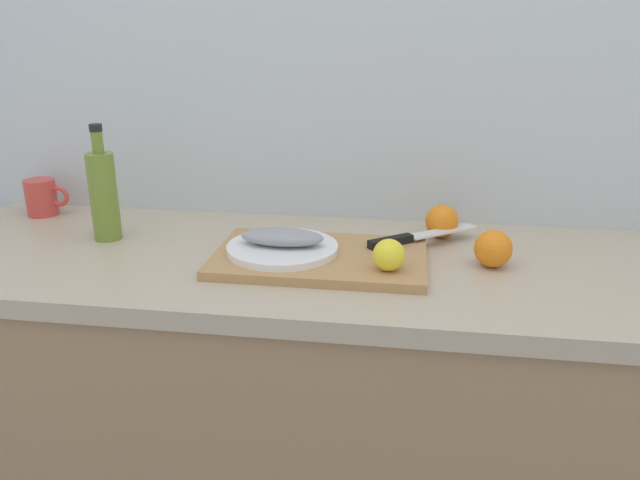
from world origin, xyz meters
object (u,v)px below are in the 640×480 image
Objects in this scene: white_plate at (283,248)px; coffee_mug_0 at (42,197)px; cutting_board at (320,258)px; lemon_0 at (389,255)px; fish_fillet at (282,237)px; orange_0 at (442,221)px; chef_knife at (410,238)px; olive_oil_bottle at (104,194)px.

coffee_mug_0 is at bearing 161.49° from white_plate.
coffee_mug_0 is at bearing 163.38° from cutting_board.
fish_fillet is at bearing 162.61° from lemon_0.
orange_0 is at bearing 30.98° from white_plate.
coffee_mug_0 is at bearing 135.15° from chef_knife.
coffee_mug_0 is at bearing 161.49° from fish_fillet.
orange_0 is (0.07, 0.10, 0.01)m from chef_knife.
chef_knife is at bearing -126.05° from orange_0.
chef_knife reaches higher than white_plate.
lemon_0 is 0.81× the size of orange_0.
olive_oil_bottle reaches higher than coffee_mug_0.
lemon_0 is (0.23, -0.07, 0.02)m from white_plate.
lemon_0 reaches higher than chef_knife.
coffee_mug_0 reaches higher than fish_fillet.
orange_0 is (0.34, 0.21, -0.01)m from fish_fillet.
lemon_0 is 0.54× the size of coffee_mug_0.
orange_0 reaches higher than chef_knife.
white_plate is 0.40m from orange_0.
white_plate is (-0.08, -0.00, 0.02)m from cutting_board.
coffee_mug_0 is (-0.26, 0.16, -0.06)m from olive_oil_bottle.
lemon_0 is 0.24× the size of olive_oil_bottle.
white_plate is 3.03× the size of orange_0.
lemon_0 is at bearing -18.23° from coffee_mug_0.
olive_oil_bottle reaches higher than white_plate.
lemon_0 reaches higher than fish_fillet.
cutting_board is 0.33m from orange_0.
coffee_mug_0 is (-0.97, 0.13, 0.02)m from chef_knife.
coffee_mug_0 reaches higher than white_plate.
lemon_0 is at bearing -17.39° from white_plate.
chef_knife is (0.27, 0.11, -0.02)m from fish_fillet.
olive_oil_bottle is 0.31m from coffee_mug_0.
cutting_board is at bearing -16.62° from coffee_mug_0.
white_plate is 0.29m from chef_knife.
olive_oil_bottle reaches higher than lemon_0.
lemon_0 is at bearing -26.18° from cutting_board.
orange_0 is (0.34, 0.21, 0.01)m from white_plate.
fish_fillet is 0.74m from coffee_mug_0.
white_plate is 0.24m from lemon_0.
white_plate is 2.01× the size of coffee_mug_0.
fish_fillet is at bearing 0.00° from white_plate.
lemon_0 is 0.69m from olive_oil_bottle.
chef_knife is at bearing 21.37° from white_plate.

